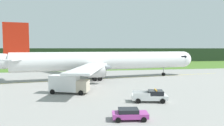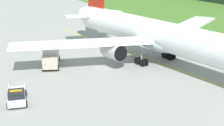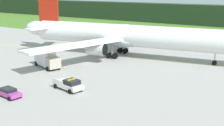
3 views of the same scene
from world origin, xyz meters
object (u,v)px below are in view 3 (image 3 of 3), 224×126
object	(u,v)px
catering_truck	(47,59)
ops_pickup_truck	(69,84)
staff_car	(9,92)
airliner	(129,36)

from	to	relation	value
catering_truck	ops_pickup_truck	bearing A→B (deg)	-32.98
catering_truck	staff_car	world-z (taller)	catering_truck
airliner	ops_pickup_truck	world-z (taller)	airliner
staff_car	airliner	bearing A→B (deg)	87.45
ops_pickup_truck	staff_car	world-z (taller)	ops_pickup_truck
ops_pickup_truck	staff_car	size ratio (longest dim) A/B	1.32
airliner	ops_pickup_truck	xyz separation A→B (m)	(3.84, -25.20, -3.86)
airliner	catering_truck	size ratio (longest dim) A/B	7.60
airliner	catering_truck	world-z (taller)	airliner
ops_pickup_truck	staff_car	distance (m)	8.84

